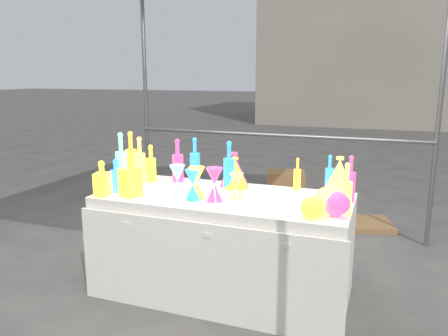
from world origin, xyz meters
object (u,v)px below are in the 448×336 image
(cardboard_box_closed, at_px, (286,185))
(decanter_0, at_px, (102,178))
(display_table, at_px, (224,245))
(lampshade_0, at_px, (235,172))
(globe_0, at_px, (312,209))

(cardboard_box_closed, bearing_deg, decanter_0, -116.04)
(display_table, relative_size, cardboard_box_closed, 3.78)
(display_table, xyz_separation_m, lampshade_0, (0.01, 0.24, 0.50))
(cardboard_box_closed, distance_m, globe_0, 3.17)
(display_table, xyz_separation_m, globe_0, (0.68, -0.29, 0.43))
(decanter_0, xyz_separation_m, globe_0, (1.49, 0.02, -0.07))
(display_table, bearing_deg, cardboard_box_closed, 92.74)
(cardboard_box_closed, bearing_deg, display_table, -100.55)
(display_table, distance_m, lampshade_0, 0.55)
(display_table, bearing_deg, decanter_0, -159.56)
(globe_0, bearing_deg, decanter_0, -179.38)
(display_table, height_order, lampshade_0, lampshade_0)
(display_table, relative_size, decanter_0, 7.21)
(cardboard_box_closed, distance_m, decanter_0, 3.17)
(decanter_0, height_order, globe_0, decanter_0)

